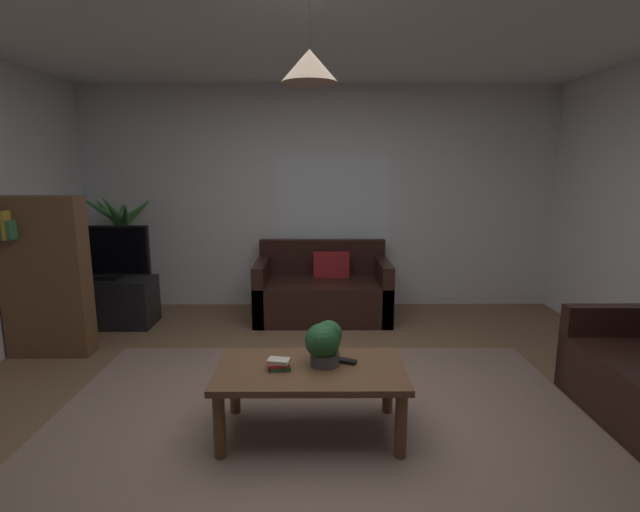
{
  "coord_description": "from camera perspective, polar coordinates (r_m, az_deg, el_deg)",
  "views": [
    {
      "loc": [
        -0.02,
        -2.77,
        1.63
      ],
      "look_at": [
        0.0,
        0.3,
        1.05
      ],
      "focal_mm": 26.31,
      "sensor_mm": 36.0,
      "label": 1
    }
  ],
  "objects": [
    {
      "name": "pendant_lamp",
      "position": [
        2.73,
        -1.29,
        22.12
      ],
      "size": [
        0.31,
        0.31,
        0.47
      ],
      "color": "black"
    },
    {
      "name": "potted_plant_on_table",
      "position": [
        2.92,
        0.54,
        -10.36
      ],
      "size": [
        0.23,
        0.22,
        0.27
      ],
      "color": "#4C4C51",
      "rests_on": "coffee_table"
    },
    {
      "name": "book_on_table_2",
      "position": [
        2.89,
        -5.06,
        -12.6
      ],
      "size": [
        0.14,
        0.11,
        0.02
      ],
      "primitive_type": "cube",
      "rotation": [
        0.0,
        0.0,
        -0.2
      ],
      "color": "beige",
      "rests_on": "coffee_table"
    },
    {
      "name": "book_on_table_1",
      "position": [
        2.9,
        -5.06,
        -12.97
      ],
      "size": [
        0.14,
        0.11,
        0.02
      ],
      "primitive_type": "cube",
      "rotation": [
        0.0,
        0.0,
        0.15
      ],
      "color": "#B22D2D",
      "rests_on": "coffee_table"
    },
    {
      "name": "book_on_table_0",
      "position": [
        2.92,
        -4.85,
        -13.27
      ],
      "size": [
        0.13,
        0.12,
        0.02
      ],
      "primitive_type": "cube",
      "rotation": [
        0.0,
        0.0,
        0.16
      ],
      "color": "#387247",
      "rests_on": "coffee_table"
    },
    {
      "name": "potted_palm_corner",
      "position": [
        5.73,
        -22.8,
        0.41
      ],
      "size": [
        0.85,
        0.9,
        1.39
      ],
      "color": "#B77051",
      "rests_on": "ground"
    },
    {
      "name": "wall_back",
      "position": [
        5.52,
        -0.14,
        7.04
      ],
      "size": [
        5.59,
        0.06,
        2.56
      ],
      "primitive_type": "cube",
      "color": "silver",
      "rests_on": "ground"
    },
    {
      "name": "floor",
      "position": [
        3.22,
        0.03,
        -19.9
      ],
      "size": [
        5.47,
        5.42,
        0.02
      ],
      "primitive_type": "cube",
      "color": "brown",
      "rests_on": "ground"
    },
    {
      "name": "tv_stand",
      "position": [
        5.39,
        -24.14,
        -5.12
      ],
      "size": [
        0.9,
        0.44,
        0.5
      ],
      "primitive_type": "cube",
      "color": "black",
      "rests_on": "ground"
    },
    {
      "name": "remote_on_table_0",
      "position": [
        3.0,
        2.91,
        -12.61
      ],
      "size": [
        0.17,
        0.11,
        0.02
      ],
      "primitive_type": "cube",
      "rotation": [
        0.0,
        0.0,
        1.16
      ],
      "color": "black",
      "rests_on": "coffee_table"
    },
    {
      "name": "window_pane",
      "position": [
        5.5,
        1.74,
        6.84
      ],
      "size": [
        1.3,
        0.01,
        0.97
      ],
      "primitive_type": "cube",
      "color": "white"
    },
    {
      "name": "bookshelf_corner",
      "position": [
        4.69,
        -30.44,
        -2.12
      ],
      "size": [
        0.7,
        0.31,
        1.4
      ],
      "color": "brown",
      "rests_on": "ground"
    },
    {
      "name": "coffee_table",
      "position": [
        2.96,
        -1.14,
        -14.59
      ],
      "size": [
        1.15,
        0.62,
        0.43
      ],
      "color": "brown",
      "rests_on": "ground"
    },
    {
      "name": "rug",
      "position": [
        3.04,
        0.05,
        -21.59
      ],
      "size": [
        3.56,
        2.98,
        0.01
      ],
      "primitive_type": "cube",
      "color": "gray",
      "rests_on": "ground"
    },
    {
      "name": "couch_under_window",
      "position": [
        5.18,
        0.33,
        -4.46
      ],
      "size": [
        1.44,
        0.84,
        0.82
      ],
      "color": "black",
      "rests_on": "ground"
    },
    {
      "name": "tv",
      "position": [
        5.26,
        -24.68,
        0.46
      ],
      "size": [
        0.9,
        0.16,
        0.56
      ],
      "color": "black",
      "rests_on": "tv_stand"
    }
  ]
}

